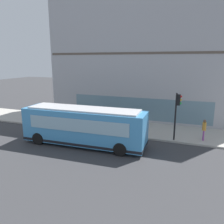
# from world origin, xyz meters

# --- Properties ---
(ground) EXTENTS (120.00, 120.00, 0.00)m
(ground) POSITION_xyz_m (0.00, 0.00, 0.00)
(ground) COLOR #38383A
(sidewalk_curb) EXTENTS (4.97, 40.00, 0.15)m
(sidewalk_curb) POSITION_xyz_m (5.08, 0.00, 0.07)
(sidewalk_curb) COLOR #B2ADA3
(sidewalk_curb) RESTS_ON ground
(building_corner) EXTENTS (7.26, 21.76, 13.59)m
(building_corner) POSITION_xyz_m (11.17, 0.00, 6.78)
(building_corner) COLOR #A8A8AD
(building_corner) RESTS_ON ground
(city_bus_nearside) EXTENTS (2.86, 10.12, 3.07)m
(city_bus_nearside) POSITION_xyz_m (-0.39, 2.47, 1.55)
(city_bus_nearside) COLOR #3F8CC6
(city_bus_nearside) RESTS_ON ground
(traffic_light_near_corner) EXTENTS (0.32, 0.49, 4.01)m
(traffic_light_near_corner) POSITION_xyz_m (2.97, -4.45, 2.95)
(traffic_light_near_corner) COLOR black
(traffic_light_near_corner) RESTS_ON sidewalk_curb
(fire_hydrant) EXTENTS (0.35, 0.35, 0.74)m
(fire_hydrant) POSITION_xyz_m (4.16, 1.87, 0.51)
(fire_hydrant) COLOR yellow
(fire_hydrant) RESTS_ON sidewalk_curb
(pedestrian_near_hydrant) EXTENTS (0.32, 0.32, 1.73)m
(pedestrian_near_hydrant) POSITION_xyz_m (3.31, -1.90, 1.15)
(pedestrian_near_hydrant) COLOR silver
(pedestrian_near_hydrant) RESTS_ON sidewalk_curb
(pedestrian_near_building_entrance) EXTENTS (0.32, 0.32, 1.77)m
(pedestrian_near_building_entrance) POSITION_xyz_m (4.37, 3.18, 1.18)
(pedestrian_near_building_entrance) COLOR #3F8C4C
(pedestrian_near_building_entrance) RESTS_ON sidewalk_curb
(pedestrian_by_light_pole) EXTENTS (0.32, 0.32, 1.54)m
(pedestrian_by_light_pole) POSITION_xyz_m (5.56, 7.53, 1.02)
(pedestrian_by_light_pole) COLOR #8C3F8C
(pedestrian_by_light_pole) RESTS_ON sidewalk_curb
(pedestrian_walking_along_curb) EXTENTS (0.32, 0.32, 1.80)m
(pedestrian_walking_along_curb) POSITION_xyz_m (3.74, -6.66, 1.19)
(pedestrian_walking_along_curb) COLOR #8C3F8C
(pedestrian_walking_along_curb) RESTS_ON sidewalk_curb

